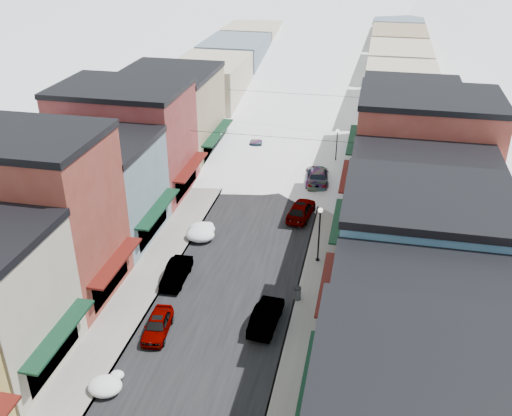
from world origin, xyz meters
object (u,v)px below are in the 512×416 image
at_px(trash_can, 297,293).
at_px(streetlamp_near, 319,228).
at_px(car_dark_hatch, 176,273).
at_px(car_green_sedan, 266,316).
at_px(car_silver_sedan, 158,325).

height_order(trash_can, streetlamp_near, streetlamp_near).
bearing_deg(car_dark_hatch, trash_can, -5.55).
relative_size(car_dark_hatch, trash_can, 4.38).
bearing_deg(car_dark_hatch, car_green_sedan, -27.72).
distance_m(car_silver_sedan, car_dark_hatch, 6.23).
distance_m(car_green_sedan, streetlamp_near, 9.41).
bearing_deg(streetlamp_near, car_dark_hatch, -154.67).
relative_size(car_green_sedan, streetlamp_near, 0.95).
relative_size(car_silver_sedan, trash_can, 3.99).
relative_size(car_dark_hatch, streetlamp_near, 0.89).
height_order(car_dark_hatch, trash_can, car_dark_hatch).
bearing_deg(car_dark_hatch, streetlamp_near, 23.54).
distance_m(car_dark_hatch, car_green_sedan, 8.67).
bearing_deg(car_green_sedan, trash_can, -114.60).
bearing_deg(trash_can, streetlamp_near, 80.92).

